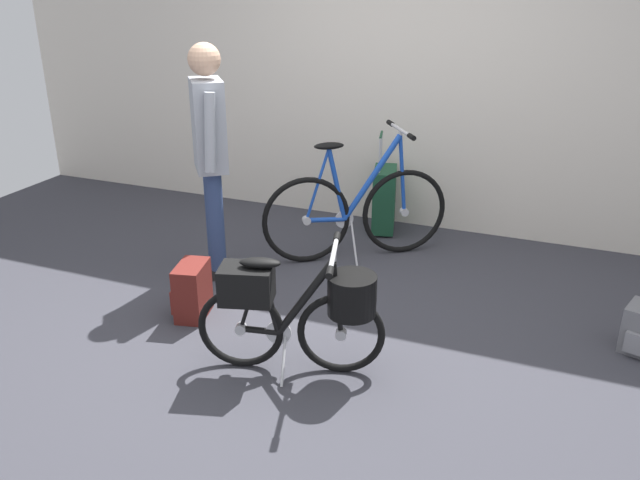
# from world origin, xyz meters

# --- Properties ---
(ground_plane) EXTENTS (7.45, 7.45, 0.00)m
(ground_plane) POSITION_xyz_m (0.00, 0.00, 0.00)
(ground_plane) COLOR #38383F
(back_wall) EXTENTS (7.45, 0.10, 2.94)m
(back_wall) POSITION_xyz_m (0.00, 2.09, 1.47)
(back_wall) COLOR silver
(back_wall) RESTS_ON ground_plane
(folding_bike_foreground) EXTENTS (1.00, 0.52, 0.73)m
(folding_bike_foreground) POSITION_xyz_m (0.13, -0.35, 0.40)
(folding_bike_foreground) COLOR black
(folding_bike_foreground) RESTS_ON ground_plane
(display_bike_left) EXTENTS (1.19, 0.87, 0.99)m
(display_bike_left) POSITION_xyz_m (-0.08, 1.20, 0.37)
(display_bike_left) COLOR black
(display_bike_left) RESTS_ON ground_plane
(visitor_near_wall) EXTENTS (0.39, 0.43, 1.62)m
(visitor_near_wall) POSITION_xyz_m (-0.91, 0.55, 0.93)
(visitor_near_wall) COLOR navy
(visitor_near_wall) RESTS_ON ground_plane
(rolling_suitcase) EXTENTS (0.26, 0.39, 0.83)m
(rolling_suitcase) POSITION_xyz_m (-0.04, 1.80, 0.28)
(rolling_suitcase) COLOR #19472D
(rolling_suitcase) RESTS_ON ground_plane
(backpack_on_floor) EXTENTS (0.25, 0.32, 0.35)m
(backpack_on_floor) POSITION_xyz_m (-0.74, -0.05, 0.17)
(backpack_on_floor) COLOR maroon
(backpack_on_floor) RESTS_ON ground_plane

